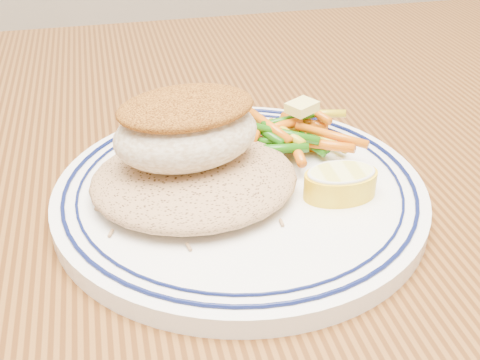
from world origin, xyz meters
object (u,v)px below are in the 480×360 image
Objects in this scene: fish_fillet at (186,127)px; vegetable_pile at (291,133)px; rice_pilaf at (194,175)px; plate at (240,192)px; lemon_wedge at (340,182)px; dining_table at (222,285)px.

vegetable_pile is at bearing 23.66° from fish_fillet.
rice_pilaf is at bearing -71.96° from fish_fillet.
fish_fillet is (-0.04, 0.01, 0.05)m from plate.
plate is 0.07m from vegetable_pile.
lemon_wedge is at bearing -16.03° from rice_pilaf.
rice_pilaf reaches higher than dining_table.
dining_table is at bearing 39.14° from rice_pilaf.
rice_pilaf is at bearing -140.86° from dining_table.
dining_table is 5.40× the size of plate.
vegetable_pile reaches higher than plate.
dining_table is 9.94× the size of rice_pilaf.
plate is at bearing -138.39° from vegetable_pile.
vegetable_pile reaches higher than dining_table.
lemon_wedge is (0.08, -0.05, 0.12)m from dining_table.
dining_table is 0.15m from lemon_wedge.
lemon_wedge is (0.01, -0.08, -0.00)m from vegetable_pile.
dining_table is at bearing 123.34° from plate.
dining_table is at bearing 21.10° from fish_fillet.
rice_pilaf is 0.11m from lemon_wedge.
lemon_wedge reaches higher than plate.
fish_fillet is at bearing 167.84° from plate.
rice_pilaf and vegetable_pile have the same top height.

